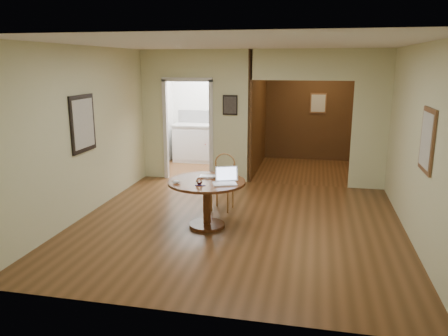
% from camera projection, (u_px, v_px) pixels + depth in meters
% --- Properties ---
extents(floor, '(5.00, 5.00, 0.00)m').
position_uv_depth(floor, '(237.00, 225.00, 6.72)').
color(floor, '#4C2E15').
rests_on(floor, ground).
extents(room_shell, '(5.20, 7.50, 5.00)m').
position_uv_depth(room_shell, '(242.00, 117.00, 9.46)').
color(room_shell, white).
rests_on(room_shell, ground).
extents(dining_table, '(1.16, 1.16, 0.73)m').
position_uv_depth(dining_table, '(207.00, 193.00, 6.53)').
color(dining_table, '#5B2A16').
rests_on(dining_table, ground).
extents(chair, '(0.44, 0.44, 0.95)m').
position_uv_depth(chair, '(223.00, 179.00, 7.37)').
color(chair, '#AF853E').
rests_on(chair, ground).
extents(open_laptop, '(0.39, 0.39, 0.23)m').
position_uv_depth(open_laptop, '(226.00, 179.00, 6.35)').
color(open_laptop, white).
rests_on(open_laptop, dining_table).
extents(closed_laptop, '(0.37, 0.26, 0.03)m').
position_uv_depth(closed_laptop, '(211.00, 177.00, 6.62)').
color(closed_laptop, '#ACACB1').
rests_on(closed_laptop, dining_table).
extents(mouse, '(0.12, 0.09, 0.05)m').
position_uv_depth(mouse, '(176.00, 182.00, 6.34)').
color(mouse, white).
rests_on(mouse, dining_table).
extents(wine_glass, '(0.09, 0.09, 0.10)m').
position_uv_depth(wine_glass, '(199.00, 181.00, 6.28)').
color(wine_glass, white).
rests_on(wine_glass, dining_table).
extents(pen, '(0.16, 0.02, 0.01)m').
position_uv_depth(pen, '(200.00, 185.00, 6.22)').
color(pen, '#0E0D5B').
rests_on(pen, dining_table).
extents(kitchen_cabinet, '(2.06, 0.60, 0.94)m').
position_uv_depth(kitchen_cabinet, '(214.00, 144.00, 10.88)').
color(kitchen_cabinet, silver).
rests_on(kitchen_cabinet, ground).
extents(grocery_bag, '(0.33, 0.31, 0.28)m').
position_uv_depth(grocery_bag, '(223.00, 120.00, 10.69)').
color(grocery_bag, beige).
rests_on(grocery_bag, kitchen_cabinet).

